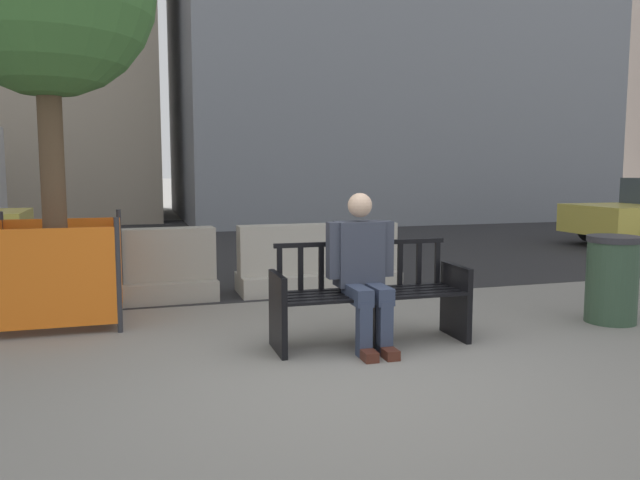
{
  "coord_description": "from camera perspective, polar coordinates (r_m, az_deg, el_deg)",
  "views": [
    {
      "loc": [
        -1.49,
        -4.24,
        1.52
      ],
      "look_at": [
        0.47,
        2.2,
        0.75
      ],
      "focal_mm": 35.0,
      "sensor_mm": 36.0,
      "label": 1
    }
  ],
  "objects": [
    {
      "name": "jersey_barrier_centre",
      "position": [
        7.78,
        -0.15,
        -2.2
      ],
      "size": [
        2.0,
        0.69,
        0.84
      ],
      "color": "#ADA89E",
      "rests_on": "ground"
    },
    {
      "name": "seated_person",
      "position": [
        5.32,
        3.92,
        -2.46
      ],
      "size": [
        0.58,
        0.73,
        1.31
      ],
      "color": "#383D4C",
      "rests_on": "ground"
    },
    {
      "name": "street_asphalt",
      "position": [
        13.11,
        -10.32,
        -0.23
      ],
      "size": [
        120.0,
        12.0,
        0.01
      ],
      "primitive_type": "cube",
      "color": "#28282B",
      "rests_on": "ground"
    },
    {
      "name": "street_bench",
      "position": [
        5.45,
        4.55,
        -5.38
      ],
      "size": [
        1.7,
        0.55,
        0.88
      ],
      "color": "black",
      "rests_on": "ground"
    },
    {
      "name": "construction_fence",
      "position": [
        6.68,
        -22.89,
        -2.43
      ],
      "size": [
        1.22,
        1.22,
        1.08
      ],
      "color": "#2D2D33",
      "rests_on": "ground"
    },
    {
      "name": "ground_plane",
      "position": [
        4.74,
        2.34,
        -12.16
      ],
      "size": [
        200.0,
        200.0,
        0.0
      ],
      "primitive_type": "plane",
      "color": "gray"
    },
    {
      "name": "trash_bin",
      "position": [
        6.82,
        25.13,
        -3.25
      ],
      "size": [
        0.51,
        0.51,
        0.86
      ],
      "color": "#334C38",
      "rests_on": "ground"
    },
    {
      "name": "jersey_barrier_left",
      "position": [
        7.43,
        -17.26,
        -2.9
      ],
      "size": [
        2.03,
        0.76,
        0.84
      ],
      "color": "#9E998E",
      "rests_on": "ground"
    }
  ]
}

